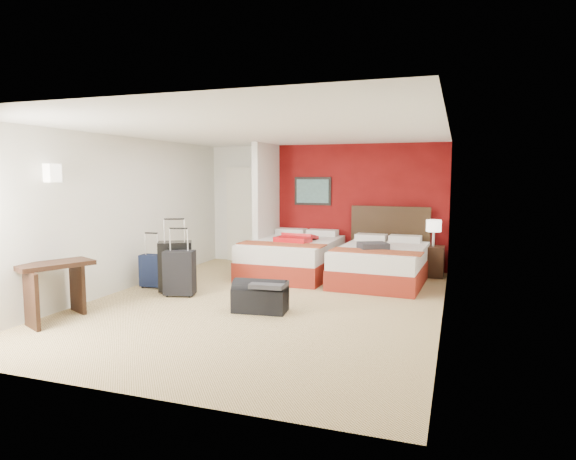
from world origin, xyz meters
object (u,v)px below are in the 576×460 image
at_px(suitcase_charcoal, 180,274).
at_px(suitcase_navy, 152,272).
at_px(suitcase_black, 175,268).
at_px(nightstand, 433,261).
at_px(red_suitcase_open, 297,238).
at_px(duffel_bag, 260,298).
at_px(desk, 56,291).
at_px(bed_right, 381,265).
at_px(bed_left, 293,257).
at_px(table_lamp, 434,233).

xyz_separation_m(suitcase_charcoal, suitcase_navy, (-0.74, 0.36, -0.08)).
relative_size(suitcase_black, suitcase_navy, 1.50).
bearing_deg(suitcase_navy, nightstand, 24.44).
height_order(red_suitcase_open, suitcase_black, suitcase_black).
distance_m(suitcase_navy, duffel_bag, 2.40).
distance_m(nightstand, suitcase_black, 4.66).
bearing_deg(desk, suitcase_black, 96.36).
relative_size(bed_right, desk, 2.29).
bearing_deg(bed_left, bed_right, -4.10).
bearing_deg(suitcase_charcoal, suitcase_navy, 139.22).
bearing_deg(suitcase_navy, duffel_bag, -23.93).
height_order(suitcase_charcoal, duffel_bag, suitcase_charcoal).
bearing_deg(table_lamp, bed_right, -135.93).
height_order(suitcase_navy, duffel_bag, suitcase_navy).
bearing_deg(bed_right, suitcase_navy, -151.83).
bearing_deg(bed_left, suitcase_charcoal, -116.60).
bearing_deg(red_suitcase_open, table_lamp, 23.92).
bearing_deg(desk, suitcase_navy, 112.25).
distance_m(nightstand, suitcase_navy, 5.04).
bearing_deg(red_suitcase_open, nightstand, 23.92).
xyz_separation_m(red_suitcase_open, table_lamp, (2.41, 0.76, 0.11)).
height_order(nightstand, desk, desk).
height_order(red_suitcase_open, nightstand, red_suitcase_open).
distance_m(nightstand, desk, 6.33).
xyz_separation_m(bed_left, desk, (-1.96, -3.83, 0.05)).
bearing_deg(suitcase_navy, bed_right, 20.18).
bearing_deg(nightstand, red_suitcase_open, -161.86).
xyz_separation_m(nightstand, duffel_bag, (-2.12, -3.25, -0.10)).
bearing_deg(suitcase_navy, bed_left, 39.13).
distance_m(bed_left, suitcase_navy, 2.61).
bearing_deg(bed_right, red_suitcase_open, -178.77).
relative_size(suitcase_black, duffel_bag, 1.08).
height_order(bed_left, desk, desk).
relative_size(bed_right, suitcase_navy, 3.97).
xyz_separation_m(bed_left, suitcase_navy, (-1.88, -1.82, -0.06)).
height_order(suitcase_black, suitcase_navy, suitcase_black).
bearing_deg(suitcase_charcoal, table_lamp, 22.65).
height_order(suitcase_navy, desk, desk).
relative_size(bed_right, table_lamp, 4.26).
bearing_deg(suitcase_black, duffel_bag, -48.89).
distance_m(red_suitcase_open, suitcase_navy, 2.66).
relative_size(bed_left, nightstand, 3.84).
height_order(bed_right, desk, desk).
relative_size(bed_right, suitcase_black, 2.65).
xyz_separation_m(nightstand, desk, (-4.47, -4.48, 0.09)).
distance_m(nightstand, suitcase_charcoal, 4.62).
relative_size(nightstand, duffel_bag, 0.78).
xyz_separation_m(table_lamp, desk, (-4.47, -4.48, -0.43)).
distance_m(table_lamp, duffel_bag, 3.93).
bearing_deg(desk, table_lamp, 69.77).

